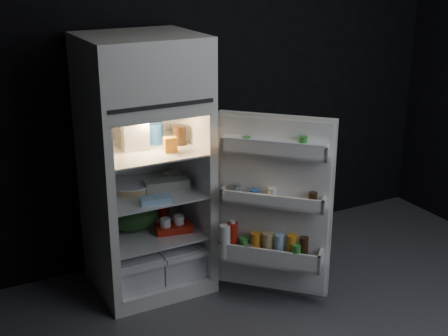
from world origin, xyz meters
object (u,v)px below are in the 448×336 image
milk_jug (135,131)px  yogurt_tray (174,228)px  fridge_door (272,209)px  refrigerator (143,157)px  egg_carton (167,184)px

milk_jug → yogurt_tray: bearing=-24.8°
fridge_door → milk_jug: fridge_door is taller
refrigerator → egg_carton: 0.25m
fridge_door → refrigerator: bearing=135.1°
egg_carton → milk_jug: bearing=165.4°
fridge_door → yogurt_tray: 0.74m
fridge_door → yogurt_tray: size_ratio=4.86×
refrigerator → yogurt_tray: 0.54m
refrigerator → milk_jug: size_ratio=7.42×
refrigerator → milk_jug: (-0.05, -0.01, 0.19)m
refrigerator → yogurt_tray: (0.15, -0.14, -0.50)m
refrigerator → egg_carton: (0.13, -0.09, -0.19)m
refrigerator → yogurt_tray: bearing=-44.8°
yogurt_tray → egg_carton: bearing=119.5°
milk_jug → egg_carton: (0.18, -0.08, -0.38)m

